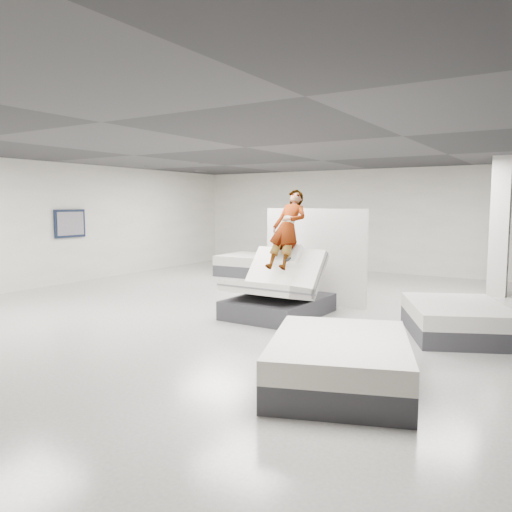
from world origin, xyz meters
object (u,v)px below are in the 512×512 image
Objects in this scene: remote at (288,259)px; column at (500,227)px; flat_bed_right_far at (457,320)px; wall_poster at (70,224)px; hero_bed at (278,295)px; person at (287,247)px; flat_bed_right_near at (340,362)px; flat_bed_left_far at (259,265)px; divider_panel at (315,257)px.

remote is 0.04× the size of column.
wall_poster is (-9.81, 0.23, 1.34)m from flat_bed_right_far.
column is 10.71m from wall_poster.
wall_poster is at bearing 176.63° from remote.
person reaches higher than hero_bed.
remote is at bearing -124.25° from column.
hero_bed is 0.86× the size of flat_bed_right_far.
wall_poster reaches higher than hero_bed.
person reaches higher than flat_bed_right_far.
hero_bed is 0.81× the size of flat_bed_right_near.
flat_bed_left_far is 6.54m from column.
column is at bearing 83.30° from flat_bed_right_near.
wall_poster is (-9.93, -4.00, 0.00)m from column.
wall_poster reaches higher than flat_bed_right_far.
remote is 0.06× the size of divider_panel.
flat_bed_left_far is (-6.29, 4.11, 0.04)m from flat_bed_right_far.
column reaches higher than flat_bed_right_near.
flat_bed_left_far is at bearing 146.86° from flat_bed_right_far.
person is 5.19m from flat_bed_left_far.
remote is 3.07m from flat_bed_right_far.
person is at bearing -52.12° from flat_bed_left_far.
flat_bed_left_far is at bearing 127.69° from flat_bed_right_near.
remote reaches higher than flat_bed_right_far.
wall_poster is at bearing 159.95° from flat_bed_right_near.
column is (6.41, 0.13, 1.30)m from flat_bed_left_far.
person is 0.46m from remote.
column is (3.07, 4.50, 0.51)m from remote.
hero_bed is 0.96m from person.
divider_panel is 4.82m from flat_bed_right_near.
flat_bed_right_far is at bearing -0.68° from person.
flat_bed_right_far is (2.94, 0.27, -0.83)m from remote.
flat_bed_right_far is at bearing 76.54° from flat_bed_right_near.
person is 1.78× the size of wall_poster.
column reaches higher than divider_panel.
hero_bed is at bearing -126.17° from column.
divider_panel is at bearing 84.52° from hero_bed.
hero_bed is 3.18m from flat_bed_right_far.
person is 4.11m from flat_bed_right_near.
remote is at bearing -174.74° from flat_bed_right_far.
wall_poster is (-6.78, -0.86, 0.59)m from divider_panel.
wall_poster is (-6.65, 0.49, 1.20)m from hero_bed.
person is at bearing -128.33° from column.
divider_panel is (0.12, 1.01, -0.29)m from person.
flat_bed_right_far is at bearing -33.14° from flat_bed_left_far.
flat_bed_left_far is (-3.26, 3.02, -0.71)m from divider_panel.
person is at bearing 178.51° from flat_bed_right_far.
flat_bed_left_far is at bearing 134.31° from divider_panel.
person is at bearing 122.15° from remote.
flat_bed_left_far is 5.39m from wall_poster.
flat_bed_right_near is (2.43, -2.82, -0.11)m from hero_bed.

